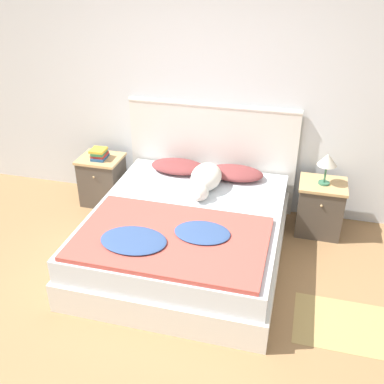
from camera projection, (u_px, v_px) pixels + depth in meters
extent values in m
plane|color=#997047|center=(149.00, 336.00, 3.38)|extent=(16.00, 16.00, 0.00)
cube|color=silver|center=(213.00, 91.00, 4.56)|extent=(9.00, 0.06, 2.55)
cube|color=silver|center=(187.00, 244.00, 4.19)|extent=(1.72, 1.99, 0.27)
cube|color=silver|center=(186.00, 222.00, 4.07)|extent=(1.66, 1.93, 0.22)
cube|color=silver|center=(211.00, 157.00, 4.84)|extent=(1.80, 0.04, 1.15)
cylinder|color=silver|center=(212.00, 106.00, 4.56)|extent=(1.80, 0.06, 0.06)
cube|color=#4C4238|center=(103.00, 181.00, 5.03)|extent=(0.43, 0.38, 0.52)
cube|color=tan|center=(100.00, 159.00, 4.89)|extent=(0.46, 0.40, 0.03)
sphere|color=tan|center=(94.00, 177.00, 4.79)|extent=(0.02, 0.02, 0.02)
cube|color=#4C4238|center=(320.00, 209.00, 4.50)|extent=(0.43, 0.38, 0.52)
cube|color=tan|center=(323.00, 184.00, 4.37)|extent=(0.46, 0.40, 0.03)
sphere|color=tan|center=(321.00, 206.00, 4.26)|extent=(0.02, 0.02, 0.02)
ellipsoid|color=brown|center=(178.00, 166.00, 4.72)|extent=(0.58, 0.34, 0.11)
ellipsoid|color=brown|center=(235.00, 173.00, 4.58)|extent=(0.58, 0.34, 0.11)
cube|color=#BC4C42|center=(172.00, 238.00, 3.63)|extent=(1.54, 0.99, 0.04)
ellipsoid|color=#334C7F|center=(134.00, 240.00, 3.55)|extent=(0.54, 0.39, 0.03)
ellipsoid|color=#334C7F|center=(202.00, 232.00, 3.65)|extent=(0.46, 0.35, 0.03)
ellipsoid|color=silver|center=(206.00, 177.00, 4.38)|extent=(0.29, 0.43, 0.23)
sphere|color=silver|center=(200.00, 192.00, 4.18)|extent=(0.17, 0.17, 0.17)
ellipsoid|color=silver|center=(198.00, 197.00, 4.13)|extent=(0.07, 0.09, 0.07)
cone|color=silver|center=(196.00, 185.00, 4.17)|extent=(0.05, 0.05, 0.06)
cone|color=silver|center=(205.00, 186.00, 4.15)|extent=(0.05, 0.05, 0.06)
ellipsoid|color=silver|center=(214.00, 175.00, 4.55)|extent=(0.15, 0.20, 0.08)
cube|color=#285689|center=(100.00, 157.00, 4.86)|extent=(0.15, 0.21, 0.03)
cube|color=#AD2D28|center=(99.00, 155.00, 4.84)|extent=(0.14, 0.17, 0.03)
cube|color=#337547|center=(99.00, 152.00, 4.82)|extent=(0.15, 0.19, 0.03)
cube|color=gold|center=(98.00, 150.00, 4.81)|extent=(0.16, 0.18, 0.03)
cylinder|color=#336B4C|center=(324.00, 183.00, 4.34)|extent=(0.11, 0.11, 0.02)
cylinder|color=#336B4C|center=(325.00, 174.00, 4.30)|extent=(0.02, 0.02, 0.18)
cone|color=beige|center=(328.00, 160.00, 4.22)|extent=(0.19, 0.19, 0.12)
cube|color=tan|center=(372.00, 330.00, 3.43)|extent=(1.18, 0.57, 0.00)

